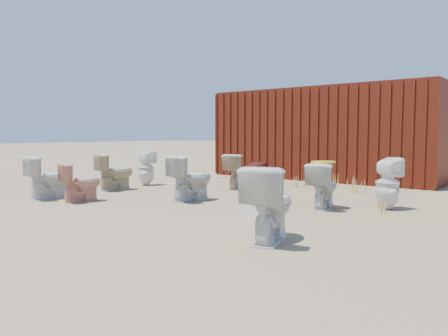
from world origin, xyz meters
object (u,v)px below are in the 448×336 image
Objects in this scene: toilet_back_beige_right at (238,171)px; toilet_back_e at (388,184)px; toilet_front_e at (269,203)px; toilet_back_beige_left at (115,172)px; shipping_container at (329,134)px; toilet_front_c at (191,178)px; toilet_front_pink at (81,182)px; toilet_back_yellowlid at (323,186)px; loose_tank at (258,204)px; toilet_front_maroon at (254,186)px; toilet_back_a at (146,168)px; toilet_front_a at (49,177)px.

toilet_back_beige_right is 3.46m from toilet_back_e.
toilet_front_e is 5.29m from toilet_back_beige_left.
shipping_container is 7.23× the size of toilet_front_c.
toilet_front_pink is at bearing 44.48° from toilet_back_e.
toilet_front_e is at bearing 91.16° from toilet_back_yellowlid.
toilet_back_beige_left is 4.10m from loose_tank.
shipping_container is at bearing -83.48° from toilet_front_maroon.
toilet_front_c is 1.04× the size of toilet_back_beige_left.
toilet_back_a reaches higher than toilet_front_pink.
toilet_back_e is (3.06, 1.30, 0.00)m from toilet_front_c.
toilet_front_a is 0.97× the size of toilet_front_c.
toilet_front_c is 1.01× the size of toilet_back_a.
toilet_front_pink is at bearing -176.21° from loose_tank.
shipping_container is 3.65m from toilet_back_beige_right.
toilet_front_maroon is 0.95× the size of toilet_back_a.
toilet_back_beige_right reaches higher than toilet_front_pink.
toilet_front_maroon is 1.55× the size of loose_tank.
toilet_front_c is at bearing -125.26° from toilet_front_pink.
toilet_front_pink is at bearing 132.49° from toilet_back_beige_left.
toilet_back_e is (2.95, -4.11, -0.78)m from shipping_container.
toilet_front_c is at bearing 154.65° from loose_tank.
toilet_back_a is 1.64× the size of loose_tank.
toilet_back_a is (-0.21, 2.54, 0.01)m from toilet_front_a.
toilet_back_e is (1.58, 1.45, 0.03)m from toilet_front_maroon.
shipping_container is at bearing -107.67° from toilet_back_beige_right.
toilet_front_pink is 1.41× the size of loose_tank.
toilet_front_e is 1.11× the size of toilet_back_beige_right.
toilet_back_a is 1.06× the size of toilet_back_beige_right.
toilet_back_e is (5.36, 1.22, 0.02)m from toilet_back_beige_left.
toilet_front_c is 3.16m from toilet_front_e.
toilet_front_pink is 0.85× the size of toilet_back_e.
shipping_container is 5.90m from toilet_back_beige_left.
toilet_back_yellowlid is at bearing -151.28° from toilet_front_c.
shipping_container is 7.30m from toilet_front_a.
toilet_back_beige_right is at bearing -113.91° from toilet_front_a.
shipping_container is 7.78× the size of toilet_back_beige_right.
toilet_back_beige_left is (-0.83, 1.38, 0.05)m from toilet_front_pink.
shipping_container is 7.21× the size of toilet_back_e.
shipping_container is 5.12m from toilet_back_e.
toilet_front_pink is at bearing 113.38° from toilet_back_a.
toilet_back_e reaches higher than toilet_front_maroon.
toilet_back_a is at bearing -13.69° from toilet_front_c.
toilet_back_beige_left is (-2.41, -5.33, -0.80)m from shipping_container.
toilet_back_e is at bearing -144.80° from toilet_front_maroon.
toilet_back_beige_left is 4.56m from toilet_back_yellowlid.
shipping_container is 5.79m from toilet_front_maroon.
toilet_back_e is (0.35, 2.92, -0.01)m from toilet_front_e.
toilet_front_e is 2.94m from toilet_back_e.
toilet_back_a is 1.11× the size of toilet_back_yellowlid.
toilet_back_a reaches higher than toilet_front_maroon.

